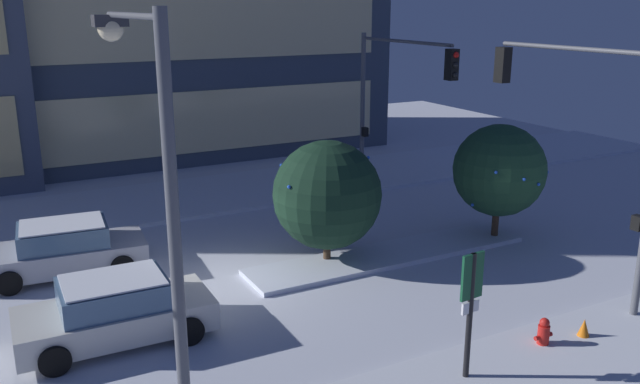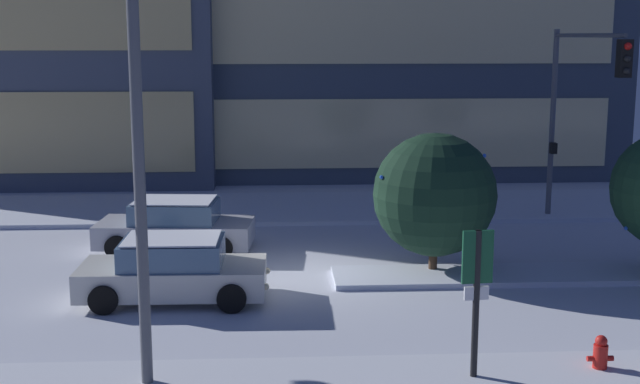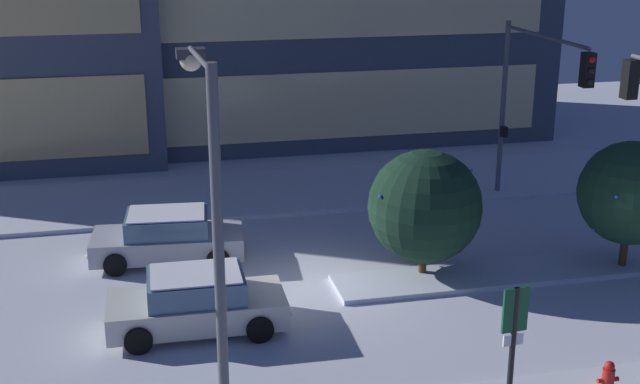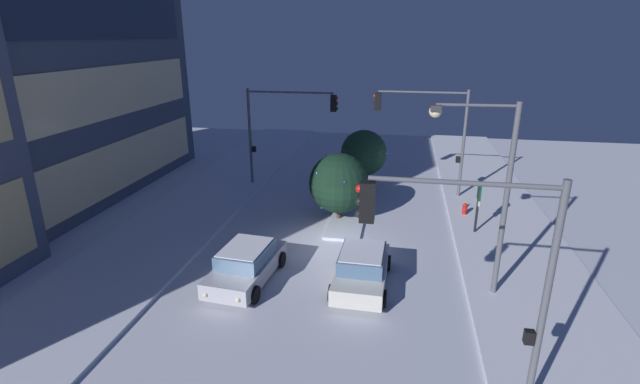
{
  "view_description": "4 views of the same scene",
  "coord_description": "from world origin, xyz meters",
  "px_view_note": "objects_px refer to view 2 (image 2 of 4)",
  "views": [
    {
      "loc": [
        -5.4,
        -15.91,
        7.4
      ],
      "look_at": [
        2.89,
        -0.34,
        2.34
      ],
      "focal_mm": 37.14,
      "sensor_mm": 36.0,
      "label": 1
    },
    {
      "loc": [
        -0.75,
        -20.68,
        6.07
      ],
      "look_at": [
        0.45,
        0.57,
        2.09
      ],
      "focal_mm": 47.11,
      "sensor_mm": 36.0,
      "label": 2
    },
    {
      "loc": [
        -4.25,
        -20.58,
        9.57
      ],
      "look_at": [
        0.24,
        -0.58,
        2.93
      ],
      "focal_mm": 47.23,
      "sensor_mm": 36.0,
      "label": 3
    },
    {
      "loc": [
        -19.22,
        -2.99,
        9.48
      ],
      "look_at": [
        0.99,
        0.67,
        2.37
      ],
      "focal_mm": 25.72,
      "sensor_mm": 36.0,
      "label": 4
    }
  ],
  "objects_px": {
    "car_far": "(175,226)",
    "parking_info_sign": "(477,286)",
    "fire_hydrant": "(600,356)",
    "car_near": "(173,271)",
    "decorated_tree_left_of_median": "(435,195)",
    "traffic_light_corner_far_right": "(578,92)",
    "street_lamp_arched": "(142,108)"
  },
  "relations": [
    {
      "from": "car_far",
      "to": "fire_hydrant",
      "type": "height_order",
      "value": "car_far"
    },
    {
      "from": "car_far",
      "to": "traffic_light_corner_far_right",
      "type": "bearing_deg",
      "value": -167.74
    },
    {
      "from": "street_lamp_arched",
      "to": "fire_hydrant",
      "type": "bearing_deg",
      "value": -97.73
    },
    {
      "from": "parking_info_sign",
      "to": "traffic_light_corner_far_right",
      "type": "bearing_deg",
      "value": -33.14
    },
    {
      "from": "fire_hydrant",
      "to": "decorated_tree_left_of_median",
      "type": "height_order",
      "value": "decorated_tree_left_of_median"
    },
    {
      "from": "car_near",
      "to": "fire_hydrant",
      "type": "relative_size",
      "value": 5.82
    },
    {
      "from": "car_far",
      "to": "parking_info_sign",
      "type": "height_order",
      "value": "parking_info_sign"
    },
    {
      "from": "car_near",
      "to": "parking_info_sign",
      "type": "distance_m",
      "value": 7.84
    },
    {
      "from": "street_lamp_arched",
      "to": "traffic_light_corner_far_right",
      "type": "bearing_deg",
      "value": -51.15
    },
    {
      "from": "car_far",
      "to": "street_lamp_arched",
      "type": "relative_size",
      "value": 0.62
    },
    {
      "from": "car_near",
      "to": "decorated_tree_left_of_median",
      "type": "height_order",
      "value": "decorated_tree_left_of_median"
    },
    {
      "from": "car_near",
      "to": "car_far",
      "type": "height_order",
      "value": "same"
    },
    {
      "from": "car_far",
      "to": "traffic_light_corner_far_right",
      "type": "distance_m",
      "value": 12.71
    },
    {
      "from": "car_near",
      "to": "traffic_light_corner_far_right",
      "type": "relative_size",
      "value": 0.7
    },
    {
      "from": "fire_hydrant",
      "to": "decorated_tree_left_of_median",
      "type": "bearing_deg",
      "value": 104.91
    },
    {
      "from": "street_lamp_arched",
      "to": "parking_info_sign",
      "type": "xyz_separation_m",
      "value": [
        5.77,
        -0.91,
        -3.04
      ]
    },
    {
      "from": "car_near",
      "to": "parking_info_sign",
      "type": "relative_size",
      "value": 1.58
    },
    {
      "from": "traffic_light_corner_far_right",
      "to": "street_lamp_arched",
      "type": "xyz_separation_m",
      "value": [
        -11.54,
        -10.33,
        0.46
      ]
    },
    {
      "from": "parking_info_sign",
      "to": "decorated_tree_left_of_median",
      "type": "height_order",
      "value": "decorated_tree_left_of_median"
    },
    {
      "from": "traffic_light_corner_far_right",
      "to": "street_lamp_arched",
      "type": "height_order",
      "value": "street_lamp_arched"
    },
    {
      "from": "car_far",
      "to": "street_lamp_arched",
      "type": "xyz_separation_m",
      "value": [
        0.54,
        -8.81,
        4.12
      ]
    },
    {
      "from": "street_lamp_arched",
      "to": "fire_hydrant",
      "type": "relative_size",
      "value": 9.7
    },
    {
      "from": "street_lamp_arched",
      "to": "decorated_tree_left_of_median",
      "type": "relative_size",
      "value": 2.01
    },
    {
      "from": "fire_hydrant",
      "to": "parking_info_sign",
      "type": "relative_size",
      "value": 0.27
    },
    {
      "from": "car_far",
      "to": "fire_hydrant",
      "type": "xyz_separation_m",
      "value": [
        8.69,
        -9.48,
        -0.35
      ]
    },
    {
      "from": "parking_info_sign",
      "to": "decorated_tree_left_of_median",
      "type": "xyz_separation_m",
      "value": [
        0.59,
        6.94,
        0.3
      ]
    },
    {
      "from": "car_far",
      "to": "decorated_tree_left_of_median",
      "type": "bearing_deg",
      "value": 163.14
    },
    {
      "from": "traffic_light_corner_far_right",
      "to": "street_lamp_arched",
      "type": "bearing_deg",
      "value": -48.18
    },
    {
      "from": "car_far",
      "to": "decorated_tree_left_of_median",
      "type": "distance_m",
      "value": 7.57
    },
    {
      "from": "car_far",
      "to": "parking_info_sign",
      "type": "distance_m",
      "value": 11.64
    },
    {
      "from": "car_far",
      "to": "fire_hydrant",
      "type": "relative_size",
      "value": 6.06
    },
    {
      "from": "car_near",
      "to": "traffic_light_corner_far_right",
      "type": "bearing_deg",
      "value": 28.98
    }
  ]
}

